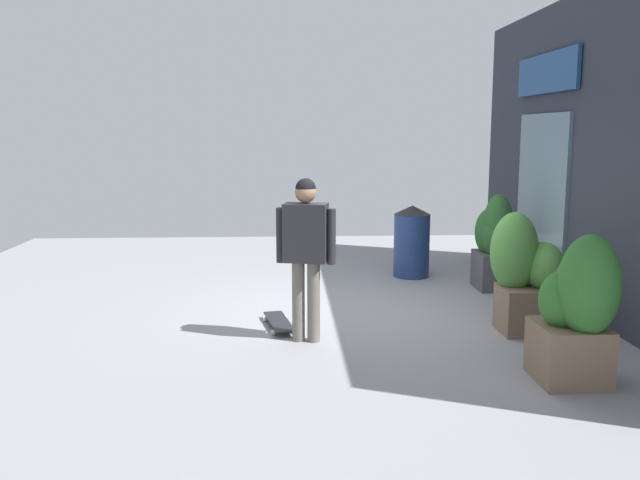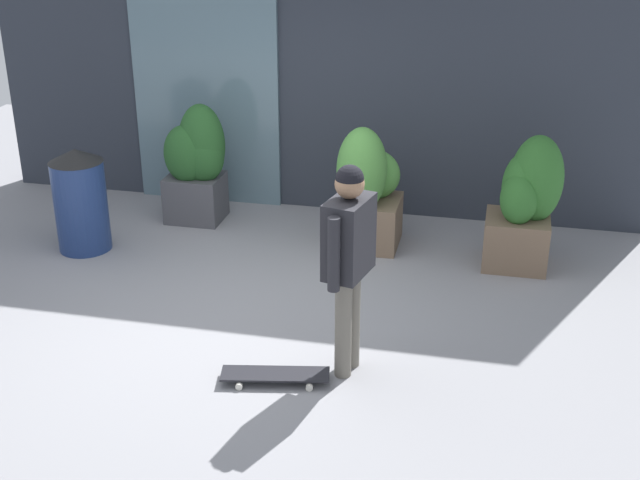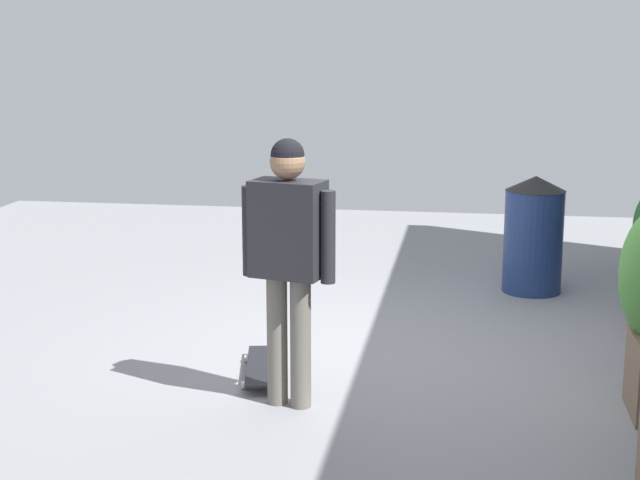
% 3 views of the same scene
% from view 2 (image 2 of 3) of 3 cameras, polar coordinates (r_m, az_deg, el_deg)
% --- Properties ---
extents(ground_plane, '(12.00, 12.00, 0.00)m').
position_cam_2_polar(ground_plane, '(7.51, -5.12, -4.99)').
color(ground_plane, gray).
extents(building_facade, '(7.41, 0.31, 3.81)m').
position_cam_2_polar(building_facade, '(9.40, -0.70, 13.32)').
color(building_facade, '#2D333D').
rests_on(building_facade, ground_plane).
extents(skateboarder, '(0.35, 0.60, 1.69)m').
position_cam_2_polar(skateboarder, '(6.21, 1.95, -0.64)').
color(skateboarder, '#666056').
rests_on(skateboarder, ground_plane).
extents(skateboard, '(0.85, 0.37, 0.08)m').
position_cam_2_polar(skateboard, '(6.54, -3.04, -9.04)').
color(skateboard, black).
rests_on(skateboard, ground_plane).
extents(planter_box_left, '(0.62, 0.77, 1.30)m').
position_cam_2_polar(planter_box_left, '(8.58, 3.29, 3.51)').
color(planter_box_left, brown).
rests_on(planter_box_left, ground_plane).
extents(planter_box_right, '(0.67, 0.52, 1.32)m').
position_cam_2_polar(planter_box_right, '(9.28, -8.31, 5.11)').
color(planter_box_right, '#47474C').
rests_on(planter_box_right, ground_plane).
extents(planter_box_mid, '(0.70, 0.62, 1.31)m').
position_cam_2_polar(planter_box_mid, '(8.37, 13.67, 2.53)').
color(planter_box_mid, brown).
rests_on(planter_box_mid, ground_plane).
extents(trash_bin, '(0.54, 0.54, 1.07)m').
position_cam_2_polar(trash_bin, '(8.86, -15.86, 2.64)').
color(trash_bin, navy).
rests_on(trash_bin, ground_plane).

